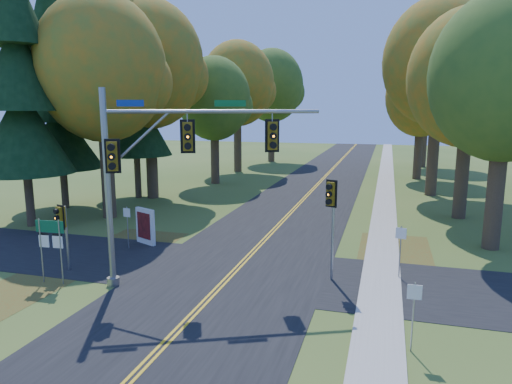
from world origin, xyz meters
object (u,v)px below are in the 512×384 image
(route_sign_cluster, at_px, (50,238))
(east_signal_pole, at_px, (331,205))
(traffic_mast, at_px, (162,161))
(info_kiosk, at_px, (145,226))

(route_sign_cluster, bearing_deg, east_signal_pole, 14.02)
(traffic_mast, bearing_deg, route_sign_cluster, 171.90)
(traffic_mast, bearing_deg, east_signal_pole, -5.96)
(traffic_mast, height_order, east_signal_pole, traffic_mast)
(east_signal_pole, bearing_deg, info_kiosk, -173.53)
(traffic_mast, distance_m, east_signal_pole, 6.95)
(east_signal_pole, relative_size, route_sign_cluster, 1.57)
(traffic_mast, distance_m, route_sign_cluster, 5.59)
(traffic_mast, relative_size, info_kiosk, 4.13)
(east_signal_pole, bearing_deg, route_sign_cluster, -141.58)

